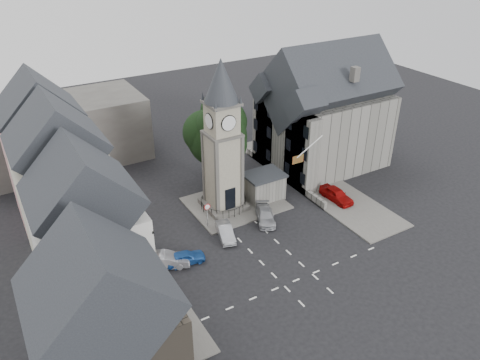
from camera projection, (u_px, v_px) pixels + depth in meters
ground at (264, 246)px, 44.69m from camera, size 120.00×120.00×0.00m
pavement_west at (116, 253)px, 43.67m from camera, size 6.00×30.00×0.14m
pavement_east at (311, 180)px, 55.98m from camera, size 6.00×26.00×0.14m
central_island at (236, 203)px, 51.35m from camera, size 10.00×8.00×0.16m
road_markings at (298, 279)px, 40.54m from camera, size 20.00×8.00×0.01m
clock_tower at (222, 139)px, 46.77m from camera, size 4.86×4.86×16.25m
stone_shelter at (264, 186)px, 51.71m from camera, size 4.30×3.30×3.08m
town_tree at (217, 129)px, 51.99m from camera, size 7.20×7.20×10.80m
warning_sign_post at (207, 211)px, 46.39m from camera, size 0.70×0.19×2.85m
terrace_pink at (48, 157)px, 46.72m from camera, size 8.10×7.60×12.80m
terrace_cream at (66, 192)px, 40.68m from camera, size 8.10×7.60×12.80m
terrace_tudor at (91, 243)px, 34.84m from camera, size 8.10×7.60×12.00m
building_sw_stone at (108, 341)px, 27.80m from camera, size 8.60×7.60×10.40m
backdrop_west at (63, 132)px, 58.57m from camera, size 20.00×10.00×8.00m
east_building at (323, 118)px, 56.82m from camera, size 14.40×11.40×12.60m
east_boundary_wall at (283, 176)px, 56.07m from camera, size 0.40×16.00×0.90m
flagpole at (310, 147)px, 47.83m from camera, size 3.68×0.10×2.74m
car_west_blue at (185, 257)px, 42.20m from camera, size 3.83×1.97×1.25m
car_west_silver at (165, 260)px, 41.73m from camera, size 4.57×3.03×1.42m
car_west_grey at (121, 233)px, 45.41m from camera, size 5.37×4.13×1.35m
car_island_silver at (225, 232)px, 45.67m from camera, size 2.28×4.02×1.25m
car_island_east at (265, 216)px, 48.20m from camera, size 3.30×4.57×1.23m
car_east_red at (336, 195)px, 51.67m from camera, size 1.92×4.40×1.47m
pedestrian at (307, 174)px, 55.59m from camera, size 0.69×0.58×1.62m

